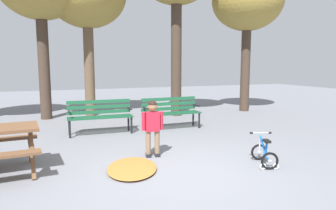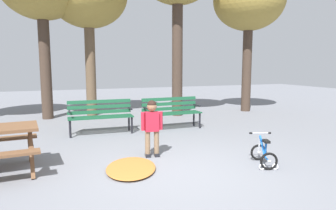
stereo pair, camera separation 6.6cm
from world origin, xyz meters
The scene contains 7 objects.
ground centered at (0.00, 0.00, 0.00)m, with size 36.00×36.00×0.00m, color slate.
park_bench_far_left centered at (-0.67, 3.39, 0.51)m, with size 1.62×0.51×0.85m.
park_bench_left centered at (1.23, 3.29, 0.51)m, with size 1.61×0.48×0.85m.
child_standing centered at (-0.06, 1.04, 0.64)m, with size 0.41×0.20×1.08m.
kids_bicycle centered at (1.59, -0.14, 0.20)m, with size 0.51×0.63×0.54m.
leaf_pile centered at (-0.63, 0.46, 0.04)m, with size 1.18×0.82×0.07m, color #B26B2D.
tree_far_right centered at (5.08, 5.30, 4.02)m, with size 2.60×2.60×5.19m.
Camera 2 is at (-1.82, -4.32, 1.74)m, focal length 32.50 mm.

